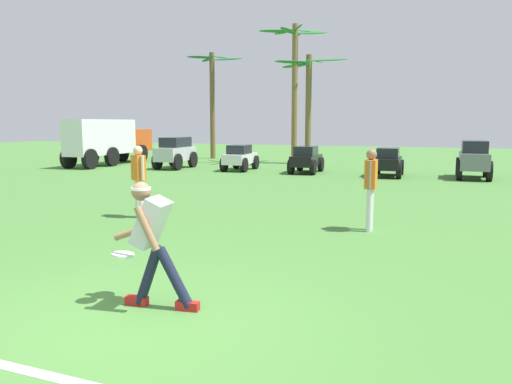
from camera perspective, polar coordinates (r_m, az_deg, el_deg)
The scene contains 15 objects.
ground_plane at distance 5.43m, azimuth -14.17°, elevation -14.51°, with size 80.00×80.00×0.00m, color #477D37.
field_line_paint at distance 4.64m, azimuth -22.47°, elevation -18.87°, with size 20.64×0.12×0.01m, color white.
frisbee_thrower at distance 5.64m, azimuth -11.78°, elevation -5.12°, with size 1.13×0.47×1.41m.
frisbee_in_flight at distance 6.11m, azimuth -14.96°, elevation -6.91°, with size 0.35×0.35×0.05m.
teammate_near_sideline at distance 11.06m, azimuth -13.27°, elevation 1.95°, with size 0.45×0.35×1.56m.
teammate_midfield at distance 9.66m, azimuth 12.98°, elevation 1.13°, with size 0.20×0.49×1.56m.
parked_car_slot_a at distance 22.79m, azimuth -9.20°, elevation 4.55°, with size 1.26×2.39×1.40m.
parked_car_slot_b at distance 21.62m, azimuth -1.85°, elevation 3.99°, with size 1.18×2.24×1.10m.
parked_car_slot_c at distance 20.62m, azimuth 5.77°, elevation 3.77°, with size 1.14×2.23×1.10m.
parked_car_slot_d at distance 19.80m, azimuth 14.86°, elevation 3.37°, with size 1.13×2.22×1.10m.
parked_car_slot_e at distance 20.08m, azimuth 23.63°, elevation 3.54°, with size 1.17×2.35×1.40m.
box_truck at distance 25.41m, azimuth -16.54°, elevation 5.77°, with size 1.56×5.94×2.20m.
palm_tree_far_left at distance 28.92m, azimuth -4.97°, elevation 11.01°, with size 3.22×2.93×5.95m.
palm_tree_left_of_centre at distance 25.25m, azimuth 4.42°, elevation 12.97°, with size 3.23×3.46×6.80m.
palm_tree_right_of_centre at distance 25.39m, azimuth 5.98°, elevation 10.74°, with size 3.72×3.49×5.37m.
Camera 1 is at (2.91, -4.11, 2.05)m, focal length 35.00 mm.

